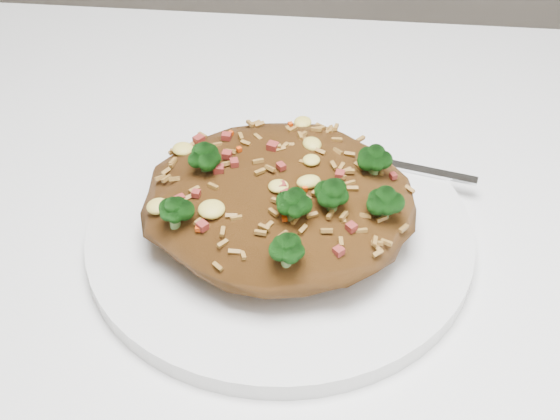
% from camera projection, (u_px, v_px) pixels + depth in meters
% --- Properties ---
extents(dining_table, '(1.20, 0.80, 0.75)m').
position_uv_depth(dining_table, '(213.00, 387.00, 0.57)').
color(dining_table, white).
rests_on(dining_table, ground).
extents(plate, '(0.27, 0.27, 0.01)m').
position_uv_depth(plate, '(280.00, 233.00, 0.56)').
color(plate, white).
rests_on(plate, dining_table).
extents(fried_rice, '(0.19, 0.17, 0.07)m').
position_uv_depth(fried_rice, '(280.00, 193.00, 0.53)').
color(fried_rice, brown).
rests_on(fried_rice, plate).
extents(fork, '(0.16, 0.05, 0.00)m').
position_uv_depth(fork, '(382.00, 162.00, 0.60)').
color(fork, silver).
rests_on(fork, plate).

